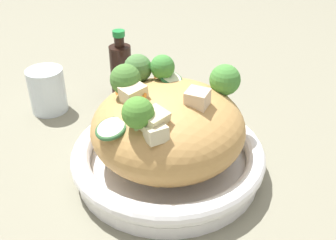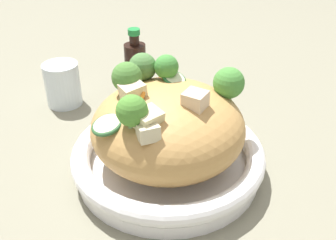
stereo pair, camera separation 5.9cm
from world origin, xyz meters
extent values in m
plane|color=gray|center=(0.00, 0.00, 0.00)|extent=(3.00, 3.00, 0.00)
cylinder|color=white|center=(0.00, 0.00, 0.01)|extent=(0.29, 0.29, 0.02)
torus|color=white|center=(0.00, 0.00, 0.04)|extent=(0.31, 0.31, 0.03)
ellipsoid|color=tan|center=(0.00, 0.00, 0.09)|extent=(0.24, 0.24, 0.13)
torus|color=tan|center=(0.00, 0.00, 0.12)|extent=(0.07, 0.07, 0.01)
torus|color=#B88547|center=(0.00, 0.00, 0.12)|extent=(0.08, 0.08, 0.03)
cone|color=#99B774|center=(0.07, 0.03, 0.13)|extent=(0.03, 0.03, 0.02)
sphere|color=#4B8731|center=(0.07, 0.03, 0.15)|extent=(0.06, 0.06, 0.04)
cone|color=#8CB76A|center=(-0.03, -0.05, 0.14)|extent=(0.02, 0.02, 0.02)
sphere|color=#418839|center=(-0.03, -0.05, 0.16)|extent=(0.05, 0.05, 0.04)
cone|color=#8CB76F|center=(0.00, -0.08, 0.13)|extent=(0.03, 0.03, 0.02)
sphere|color=#4C793F|center=(0.00, -0.08, 0.16)|extent=(0.06, 0.06, 0.05)
cone|color=#8FB072|center=(0.04, -0.05, 0.14)|extent=(0.02, 0.02, 0.02)
sphere|color=#497B35|center=(0.04, -0.05, 0.16)|extent=(0.06, 0.06, 0.05)
cone|color=#98AB72|center=(-0.10, 0.02, 0.12)|extent=(0.03, 0.03, 0.02)
sphere|color=#468939|center=(-0.10, 0.02, 0.14)|extent=(0.06, 0.06, 0.05)
cylinder|color=orange|center=(-0.03, -0.07, 0.14)|extent=(0.02, 0.02, 0.02)
cylinder|color=orange|center=(0.04, -0.06, 0.14)|extent=(0.03, 0.03, 0.02)
cylinder|color=orange|center=(0.04, -0.01, 0.15)|extent=(0.03, 0.03, 0.02)
cylinder|color=orange|center=(0.07, 0.02, 0.14)|extent=(0.03, 0.03, 0.02)
cylinder|color=beige|center=(0.10, 0.00, 0.12)|extent=(0.04, 0.04, 0.02)
torus|color=#2C592F|center=(0.10, 0.00, 0.12)|extent=(0.05, 0.05, 0.02)
cylinder|color=beige|center=(-0.03, -0.03, 0.15)|extent=(0.04, 0.04, 0.02)
torus|color=#21592C|center=(-0.03, -0.03, 0.15)|extent=(0.05, 0.05, 0.02)
cube|color=beige|center=(0.07, 0.06, 0.13)|extent=(0.03, 0.03, 0.02)
cube|color=beige|center=(0.06, 0.04, 0.14)|extent=(0.04, 0.04, 0.03)
cube|color=beige|center=(-0.02, 0.05, 0.15)|extent=(0.04, 0.04, 0.03)
cube|color=beige|center=(0.05, -0.02, 0.15)|extent=(0.04, 0.03, 0.03)
cylinder|color=black|center=(-0.08, -0.25, 0.06)|extent=(0.05, 0.05, 0.12)
cylinder|color=black|center=(-0.08, -0.25, 0.13)|extent=(0.02, 0.02, 0.02)
cylinder|color=#1E7F38|center=(-0.08, -0.25, 0.15)|extent=(0.02, 0.02, 0.01)
cylinder|color=silver|center=(0.07, -0.31, 0.05)|extent=(0.07, 0.07, 0.09)
camera|label=1|loc=(0.32, 0.39, 0.41)|focal=41.86mm
camera|label=2|loc=(0.27, 0.43, 0.41)|focal=41.86mm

